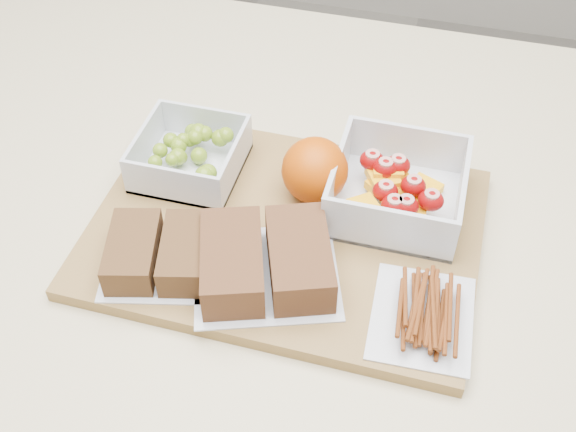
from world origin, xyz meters
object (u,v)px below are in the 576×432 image
at_px(cutting_board, 285,232).
at_px(orange, 315,170).
at_px(sandwich_bag_left, 160,253).
at_px(pretzel_bag, 424,310).
at_px(grape_container, 191,155).
at_px(fruit_container, 397,191).
at_px(sandwich_bag_center, 266,261).

height_order(cutting_board, orange, orange).
distance_m(sandwich_bag_left, pretzel_bag, 0.27).
height_order(grape_container, fruit_container, fruit_container).
bearing_deg(sandwich_bag_left, orange, 47.92).
bearing_deg(sandwich_bag_center, cutting_board, 89.19).
bearing_deg(grape_container, fruit_container, 0.00).
relative_size(orange, sandwich_bag_center, 0.41).
relative_size(grape_container, orange, 1.56).
height_order(cutting_board, sandwich_bag_center, sandwich_bag_center).
distance_m(fruit_container, sandwich_bag_center, 0.17).
distance_m(cutting_board, pretzel_bag, 0.18).
relative_size(sandwich_bag_left, sandwich_bag_center, 0.77).
xyz_separation_m(orange, pretzel_bag, (0.14, -0.14, -0.02)).
height_order(cutting_board, grape_container, grape_container).
height_order(fruit_container, orange, orange).
bearing_deg(orange, fruit_container, 3.74).
xyz_separation_m(cutting_board, sandwich_bag_left, (-0.11, -0.08, 0.03)).
height_order(cutting_board, sandwich_bag_left, sandwich_bag_left).
distance_m(cutting_board, fruit_container, 0.13).
relative_size(fruit_container, orange, 1.90).
bearing_deg(pretzel_bag, cutting_board, 152.82).
distance_m(orange, pretzel_bag, 0.20).
height_order(orange, sandwich_bag_left, orange).
distance_m(fruit_container, orange, 0.09).
bearing_deg(fruit_container, cutting_board, -149.90).
xyz_separation_m(sandwich_bag_left, pretzel_bag, (0.27, 0.00, -0.00)).
bearing_deg(orange, grape_container, 177.69).
bearing_deg(cutting_board, orange, 72.78).
relative_size(grape_container, pretzel_bag, 0.95).
bearing_deg(sandwich_bag_center, sandwich_bag_left, -172.40).
xyz_separation_m(cutting_board, fruit_container, (0.11, 0.06, 0.03)).
distance_m(cutting_board, sandwich_bag_left, 0.14).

